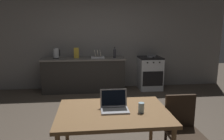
% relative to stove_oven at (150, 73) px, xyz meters
% --- Properties ---
extents(ground_plane, '(12.00, 12.00, 0.00)m').
position_rel_stove_oven_xyz_m(ground_plane, '(-1.33, -2.34, -0.44)').
color(ground_plane, '#473D33').
extents(back_wall, '(6.40, 0.10, 2.69)m').
position_rel_stove_oven_xyz_m(back_wall, '(-1.03, 0.35, 0.90)').
color(back_wall, slate).
rests_on(back_wall, ground_plane).
extents(kitchen_counter, '(2.16, 0.64, 0.88)m').
position_rel_stove_oven_xyz_m(kitchen_counter, '(-1.79, 0.00, 0.00)').
color(kitchen_counter, '#282623').
rests_on(kitchen_counter, ground_plane).
extents(stove_oven, '(0.60, 0.62, 0.88)m').
position_rel_stove_oven_xyz_m(stove_oven, '(0.00, 0.00, 0.00)').
color(stove_oven, '#B7BABF').
rests_on(stove_oven, ground_plane).
extents(dining_table, '(1.29, 0.91, 0.75)m').
position_rel_stove_oven_xyz_m(dining_table, '(-1.37, -3.30, 0.24)').
color(dining_table, brown).
rests_on(dining_table, ground_plane).
extents(chair, '(0.40, 0.40, 0.89)m').
position_rel_stove_oven_xyz_m(chair, '(-0.52, -3.31, 0.07)').
color(chair, '#2D2116').
rests_on(chair, ground_plane).
extents(laptop, '(0.32, 0.26, 0.23)m').
position_rel_stove_oven_xyz_m(laptop, '(-1.36, -3.26, 0.35)').
color(laptop, '#99999E').
rests_on(laptop, dining_table).
extents(electric_kettle, '(0.18, 0.16, 0.26)m').
position_rel_stove_oven_xyz_m(electric_kettle, '(-2.49, 0.00, 0.57)').
color(electric_kettle, black).
rests_on(electric_kettle, kitchen_counter).
extents(bottle, '(0.07, 0.07, 0.29)m').
position_rel_stove_oven_xyz_m(bottle, '(-0.98, -0.05, 0.58)').
color(bottle, '#2D2D33').
rests_on(bottle, kitchen_counter).
extents(frying_pan, '(0.25, 0.42, 0.05)m').
position_rel_stove_oven_xyz_m(frying_pan, '(0.02, -0.03, 0.47)').
color(frying_pan, gray).
rests_on(frying_pan, stove_oven).
extents(drinking_glass, '(0.07, 0.07, 0.12)m').
position_rel_stove_oven_xyz_m(drinking_glass, '(-1.06, -3.37, 0.36)').
color(drinking_glass, '#99B7C6').
rests_on(drinking_glass, dining_table).
extents(cereal_box, '(0.13, 0.05, 0.27)m').
position_rel_stove_oven_xyz_m(cereal_box, '(-1.97, 0.02, 0.58)').
color(cereal_box, gold).
rests_on(cereal_box, kitchen_counter).
extents(dish_rack, '(0.34, 0.26, 0.21)m').
position_rel_stove_oven_xyz_m(dish_rack, '(-1.42, 0.00, 0.49)').
color(dish_rack, silver).
rests_on(dish_rack, kitchen_counter).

